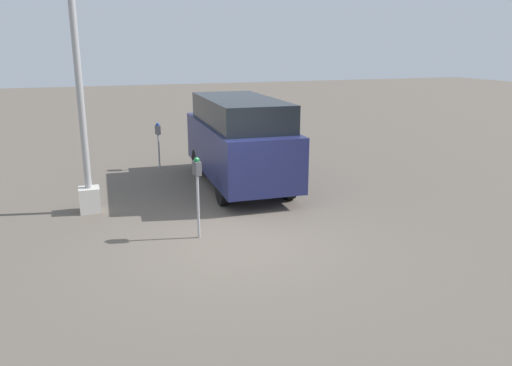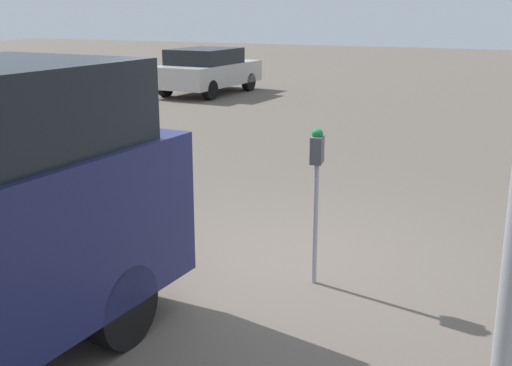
% 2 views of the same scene
% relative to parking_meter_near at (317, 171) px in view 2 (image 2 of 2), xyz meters
% --- Properties ---
extents(ground_plane, '(80.00, 80.00, 0.00)m').
position_rel_parking_meter_near_xyz_m(ground_plane, '(-0.31, -0.58, -1.16)').
color(ground_plane, '#60564C').
extents(parking_meter_near, '(0.22, 0.14, 1.57)m').
position_rel_parking_meter_near_xyz_m(parking_meter_near, '(0.00, 0.00, 0.00)').
color(parking_meter_near, '#9E9EA3').
rests_on(parking_meter_near, ground).
extents(car_distant, '(4.06, 2.02, 1.44)m').
position_rel_parking_meter_near_xyz_m(car_distant, '(-12.46, -8.05, -0.40)').
color(car_distant, '#B7B2A8').
rests_on(car_distant, ground).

